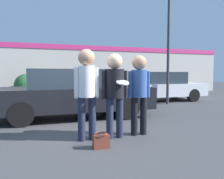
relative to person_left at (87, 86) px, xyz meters
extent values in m
plane|color=#3F3F42|center=(0.31, 0.23, -1.11)|extent=(56.00, 56.00, 0.00)
cube|color=beige|center=(0.31, 9.81, 0.48)|extent=(24.00, 0.18, 3.18)
cube|color=#E0337A|center=(0.31, 9.70, 1.92)|extent=(24.00, 0.04, 0.30)
cylinder|color=#1E2338|center=(-0.11, 0.00, -0.67)|extent=(0.15, 0.15, 0.88)
cylinder|color=#1E2338|center=(0.11, 0.00, -0.67)|extent=(0.15, 0.15, 0.88)
cylinder|color=silver|center=(0.00, 0.00, 0.08)|extent=(0.34, 0.34, 0.62)
cylinder|color=silver|center=(-0.21, 0.00, 0.06)|extent=(0.09, 0.09, 0.61)
cylinder|color=silver|center=(0.21, 0.00, 0.06)|extent=(0.09, 0.09, 0.61)
sphere|color=tan|center=(0.00, 0.00, 0.56)|extent=(0.33, 0.33, 0.33)
cylinder|color=#1E2338|center=(0.48, -0.02, -0.69)|extent=(0.15, 0.15, 0.85)
cylinder|color=#1E2338|center=(0.70, -0.02, -0.69)|extent=(0.15, 0.15, 0.85)
cylinder|color=black|center=(0.59, -0.02, 0.04)|extent=(0.39, 0.39, 0.60)
cylinder|color=black|center=(0.35, -0.02, 0.01)|extent=(0.09, 0.09, 0.58)
cylinder|color=black|center=(0.82, -0.02, 0.01)|extent=(0.09, 0.09, 0.58)
sphere|color=#DBB28E|center=(0.59, -0.02, 0.49)|extent=(0.32, 0.32, 0.32)
cylinder|color=white|center=(0.66, -0.30, 0.07)|extent=(0.25, 0.25, 0.10)
cylinder|color=black|center=(1.06, 0.04, -0.69)|extent=(0.15, 0.15, 0.84)
cylinder|color=black|center=(1.28, 0.04, -0.69)|extent=(0.15, 0.15, 0.84)
cylinder|color=#2D4C8C|center=(1.17, 0.04, 0.03)|extent=(0.35, 0.35, 0.59)
cylinder|color=#2D4C8C|center=(0.96, 0.04, 0.00)|extent=(0.09, 0.09, 0.58)
cylinder|color=#2D4C8C|center=(1.39, 0.04, 0.00)|extent=(0.09, 0.09, 0.58)
sphere|color=tan|center=(1.17, 0.04, 0.48)|extent=(0.31, 0.31, 0.31)
cube|color=black|center=(0.11, 2.47, -0.51)|extent=(4.72, 1.89, 0.66)
cube|color=#28333D|center=(0.02, 2.47, 0.10)|extent=(2.46, 1.62, 0.55)
cylinder|color=black|center=(1.57, 3.31, -0.79)|extent=(0.65, 0.22, 0.65)
cylinder|color=black|center=(1.57, 1.62, -0.79)|extent=(0.65, 0.22, 0.65)
cylinder|color=black|center=(-1.35, 3.31, -0.79)|extent=(0.65, 0.22, 0.65)
cylinder|color=black|center=(-1.35, 1.62, -0.79)|extent=(0.65, 0.22, 0.65)
cube|color=silver|center=(4.87, 5.26, -0.54)|extent=(4.25, 1.78, 0.61)
cube|color=#28333D|center=(4.78, 5.26, 0.04)|extent=(2.21, 1.53, 0.57)
cylinder|color=black|center=(6.18, 6.05, -0.80)|extent=(0.62, 0.22, 0.62)
cylinder|color=black|center=(6.18, 4.47, -0.80)|extent=(0.62, 0.22, 0.62)
cylinder|color=black|center=(3.55, 6.05, -0.80)|extent=(0.62, 0.22, 0.62)
cylinder|color=black|center=(3.55, 4.47, -0.80)|extent=(0.62, 0.22, 0.62)
cylinder|color=#38383D|center=(4.53, 4.14, 2.23)|extent=(0.12, 0.12, 6.69)
sphere|color=#285B2D|center=(-1.61, 8.95, -0.44)|extent=(1.35, 1.35, 1.35)
cube|color=brown|center=(0.14, -0.56, -0.99)|extent=(0.30, 0.14, 0.24)
torus|color=brown|center=(0.14, -0.56, -0.84)|extent=(0.23, 0.23, 0.02)
camera|label=1|loc=(-0.89, -4.29, 0.24)|focal=35.00mm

